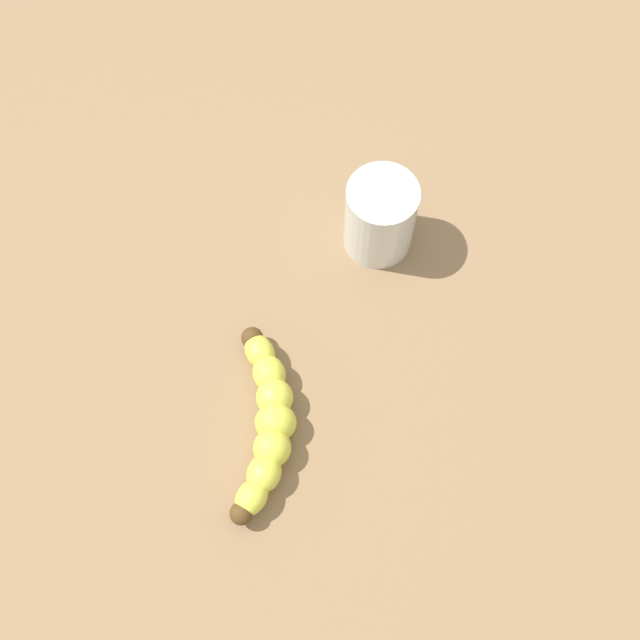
# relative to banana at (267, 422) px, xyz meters

# --- Properties ---
(wooden_tabletop) EXTENTS (1.20, 1.20, 0.03)m
(wooden_tabletop) POSITION_rel_banana_xyz_m (0.17, 0.08, -0.03)
(wooden_tabletop) COLOR #8B6D4B
(wooden_tabletop) RESTS_ON ground
(banana) EXTENTS (0.08, 0.19, 0.04)m
(banana) POSITION_rel_banana_xyz_m (0.00, 0.00, 0.00)
(banana) COLOR #DCDD47
(banana) RESTS_ON wooden_tabletop
(smoothie_glass) EXTENTS (0.07, 0.07, 0.09)m
(smoothie_glass) POSITION_rel_banana_xyz_m (0.16, 0.17, 0.02)
(smoothie_glass) COLOR silver
(smoothie_glass) RESTS_ON wooden_tabletop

